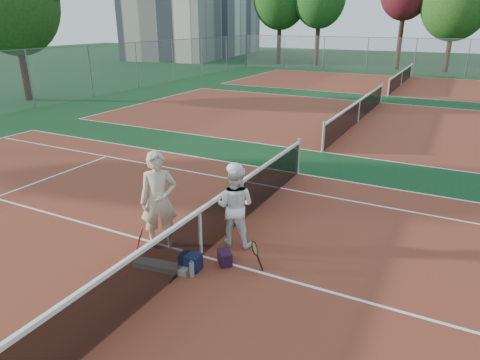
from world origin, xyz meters
name	(u,v)px	position (x,y,z in m)	size (l,w,h in m)	color
ground	(201,256)	(0.00, 0.00, 0.00)	(130.00, 130.00, 0.00)	#0E3518
court_main	(201,256)	(0.00, 0.00, 0.00)	(23.77, 10.97, 0.01)	maroon
court_far_a	(358,122)	(0.00, 13.50, 0.00)	(23.77, 10.97, 0.01)	maroon
court_far_b	(401,85)	(0.00, 27.00, 0.00)	(23.77, 10.97, 0.01)	maroon
net_main	(200,233)	(0.00, 0.00, 0.51)	(0.10, 10.98, 1.02)	black
net_far_a	(359,111)	(0.00, 13.50, 0.51)	(0.10, 10.98, 1.02)	black
net_far_b	(402,78)	(0.00, 27.00, 0.51)	(0.10, 10.98, 1.02)	black
fence_back	(415,57)	(0.00, 34.00, 1.50)	(32.00, 0.06, 3.00)	slate
player_a	(159,201)	(-0.95, -0.01, 1.01)	(0.74, 0.48, 2.02)	#C5B499
player_b	(235,206)	(0.35, 0.77, 0.85)	(0.83, 0.64, 1.70)	white
racket_red	(141,243)	(-1.04, -0.53, 0.29)	(0.20, 0.27, 0.58)	maroon
racket_black_held	(254,256)	(1.14, 0.05, 0.29)	(0.23, 0.27, 0.58)	black
racket_spare	(181,269)	(-0.06, -0.59, 0.01)	(0.60, 0.27, 0.03)	black
sports_bag_navy	(191,262)	(0.08, -0.49, 0.15)	(0.39, 0.27, 0.31)	black
sports_bag_purple	(225,258)	(0.56, -0.04, 0.13)	(0.33, 0.22, 0.27)	black
net_cover_canvas	(162,267)	(-0.40, -0.74, 0.06)	(1.08, 0.25, 0.11)	slate
water_bottle	(192,270)	(0.25, -0.70, 0.15)	(0.09, 0.09, 0.30)	silver
tree_back_3	(456,1)	(2.32, 37.79, 5.94)	(5.84, 5.84, 9.31)	#382314
tree_left_1	(13,3)	(-18.49, 10.44, 5.26)	(4.88, 4.88, 8.09)	#382314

